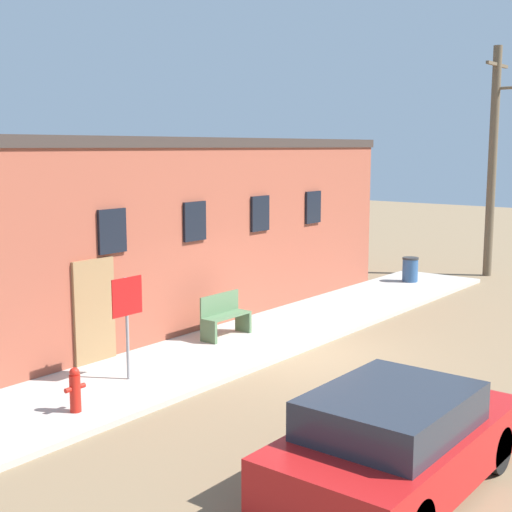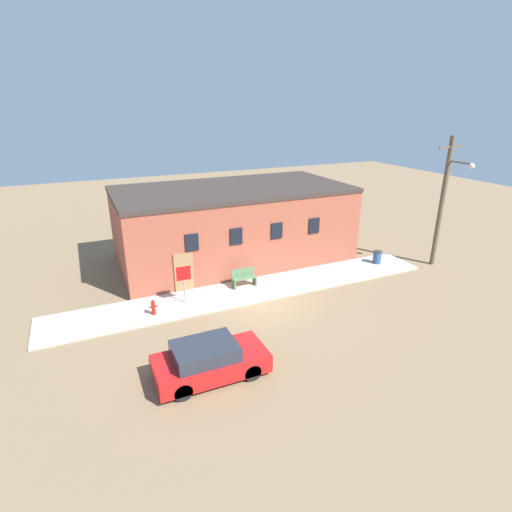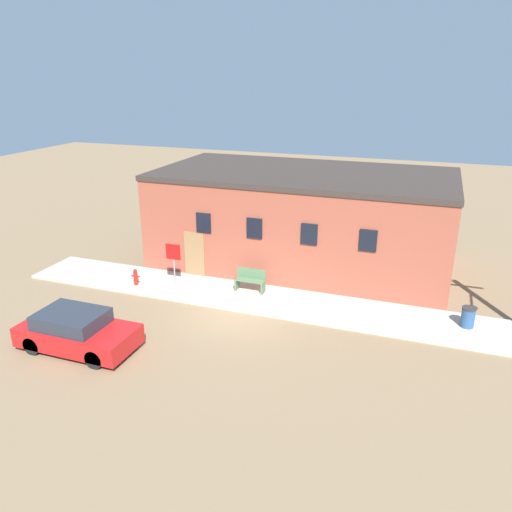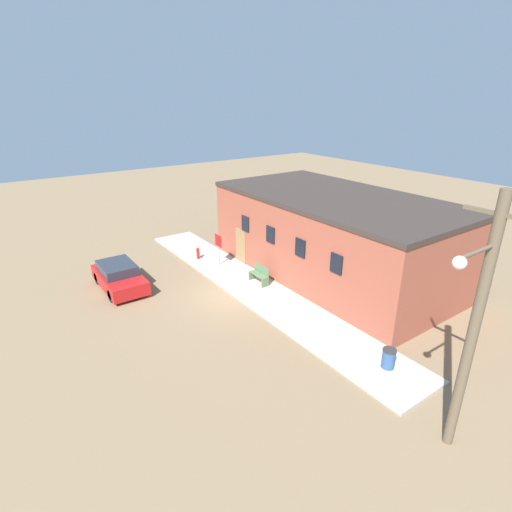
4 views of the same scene
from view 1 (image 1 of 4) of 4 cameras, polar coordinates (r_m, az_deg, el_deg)
ground_plane at (r=15.40m, az=3.42°, el=-7.87°), size 80.00×80.00×0.00m
sidewalk at (r=16.18m, az=-0.62°, el=-6.83°), size 20.82×2.76×0.11m
brick_building at (r=19.83m, az=-10.19°, el=2.55°), size 14.01×7.32×4.62m
fire_hydrant at (r=12.15m, az=-14.27°, el=-10.32°), size 0.38×0.18×0.75m
stop_sign at (r=13.32m, az=-10.27°, el=-4.14°), size 0.71×0.06×1.93m
bench at (r=16.26m, az=-2.54°, el=-4.86°), size 1.29×0.44×0.98m
trash_bin at (r=23.35m, az=12.23°, el=-1.05°), size 0.51×0.51×0.78m
utility_pole at (r=25.46m, az=18.59°, el=7.60°), size 1.80×1.80×7.70m
parked_car at (r=9.62m, az=11.18°, el=-14.31°), size 4.08×1.90×1.36m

